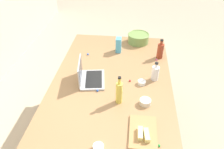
# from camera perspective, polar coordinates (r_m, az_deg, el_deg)

# --- Properties ---
(ground_plane) EXTENTS (12.00, 12.00, 0.00)m
(ground_plane) POSITION_cam_1_polar(r_m,az_deg,el_deg) (2.79, 0.00, -15.84)
(ground_plane) COLOR #B7A88E
(island_counter) EXTENTS (1.82, 1.15, 0.90)m
(island_counter) POSITION_cam_1_polar(r_m,az_deg,el_deg) (2.45, 0.00, -9.40)
(island_counter) COLOR brown
(island_counter) RESTS_ON ground
(laptop) EXTENTS (0.34, 0.27, 0.22)m
(laptop) POSITION_cam_1_polar(r_m,az_deg,el_deg) (2.11, -6.08, -0.59)
(laptop) COLOR #B7B7BC
(laptop) RESTS_ON island_counter
(mixing_bowl_large) EXTENTS (0.26, 0.26, 0.11)m
(mixing_bowl_large) POSITION_cam_1_polar(r_m,az_deg,el_deg) (2.77, 6.87, 9.41)
(mixing_bowl_large) COLOR #72934C
(mixing_bowl_large) RESTS_ON island_counter
(bottle_soy) EXTENTS (0.07, 0.07, 0.22)m
(bottle_soy) POSITION_cam_1_polar(r_m,az_deg,el_deg) (2.48, 12.46, 6.08)
(bottle_soy) COLOR maroon
(bottle_soy) RESTS_ON island_counter
(bottle_vinegar) EXTENTS (0.07, 0.07, 0.19)m
(bottle_vinegar) POSITION_cam_1_polar(r_m,az_deg,el_deg) (2.14, 11.19, 0.43)
(bottle_vinegar) COLOR white
(bottle_vinegar) RESTS_ON island_counter
(bottle_oil) EXTENTS (0.06, 0.06, 0.27)m
(bottle_oil) POSITION_cam_1_polar(r_m,az_deg,el_deg) (1.83, 1.86, -4.66)
(bottle_oil) COLOR #DBC64C
(bottle_oil) RESTS_ON island_counter
(cutting_board) EXTENTS (0.31, 0.20, 0.02)m
(cutting_board) POSITION_cam_1_polar(r_m,az_deg,el_deg) (1.69, 8.09, -14.59)
(cutting_board) COLOR #AD7F4C
(cutting_board) RESTS_ON island_counter
(butter_stick_left) EXTENTS (0.11, 0.05, 0.04)m
(butter_stick_left) POSITION_cam_1_polar(r_m,az_deg,el_deg) (1.64, 8.99, -15.32)
(butter_stick_left) COLOR #F4E58C
(butter_stick_left) RESTS_ON cutting_board
(butter_stick_right) EXTENTS (0.11, 0.04, 0.04)m
(butter_stick_right) POSITION_cam_1_polar(r_m,az_deg,el_deg) (1.64, 7.37, -14.95)
(butter_stick_right) COLOR #F4E58C
(butter_stick_right) RESTS_ON cutting_board
(ramekin_small) EXTENTS (0.08, 0.08, 0.04)m
(ramekin_small) POSITION_cam_1_polar(r_m,az_deg,el_deg) (1.58, -3.57, -18.42)
(ramekin_small) COLOR white
(ramekin_small) RESTS_ON island_counter
(ramekin_medium) EXTENTS (0.10, 0.10, 0.05)m
(ramekin_medium) POSITION_cam_1_polar(r_m,az_deg,el_deg) (1.89, 8.64, -7.09)
(ramekin_medium) COLOR beige
(ramekin_medium) RESTS_ON island_counter
(ramekin_wide) EXTENTS (0.07, 0.07, 0.04)m
(ramekin_wide) POSITION_cam_1_polar(r_m,az_deg,el_deg) (2.09, 7.76, -2.08)
(ramekin_wide) COLOR white
(ramekin_wide) RESTS_ON island_counter
(candy_bag) EXTENTS (0.09, 0.06, 0.17)m
(candy_bag) POSITION_cam_1_polar(r_m,az_deg,el_deg) (2.54, 1.72, 7.70)
(candy_bag) COLOR #4CA5CC
(candy_bag) RESTS_ON island_counter
(candy_0) EXTENTS (0.02, 0.02, 0.02)m
(candy_0) POSITION_cam_1_polar(r_m,az_deg,el_deg) (1.63, 12.13, -17.67)
(candy_0) COLOR green
(candy_0) RESTS_ON island_counter
(candy_1) EXTENTS (0.02, 0.02, 0.02)m
(candy_1) POSITION_cam_1_polar(r_m,az_deg,el_deg) (2.10, -3.28, -1.93)
(candy_1) COLOR green
(candy_1) RESTS_ON island_counter
(candy_2) EXTENTS (0.02, 0.02, 0.02)m
(candy_2) POSITION_cam_1_polar(r_m,az_deg,el_deg) (2.00, -3.81, -4.23)
(candy_2) COLOR blue
(candy_2) RESTS_ON island_counter
(candy_3) EXTENTS (0.02, 0.02, 0.02)m
(candy_3) POSITION_cam_1_polar(r_m,az_deg,el_deg) (2.12, 4.70, -1.60)
(candy_3) COLOR red
(candy_3) RESTS_ON island_counter
(candy_4) EXTENTS (0.02, 0.02, 0.02)m
(candy_4) POSITION_cam_1_polar(r_m,az_deg,el_deg) (2.52, -6.29, 5.28)
(candy_4) COLOR blue
(candy_4) RESTS_ON island_counter
(candy_5) EXTENTS (0.02, 0.02, 0.02)m
(candy_5) POSITION_cam_1_polar(r_m,az_deg,el_deg) (2.46, 11.51, 3.79)
(candy_5) COLOR #CC3399
(candy_5) RESTS_ON island_counter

